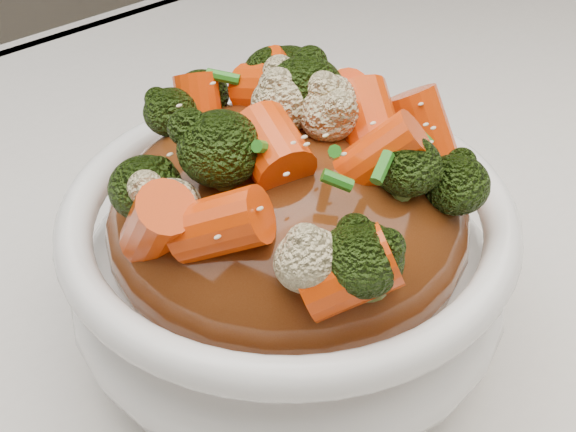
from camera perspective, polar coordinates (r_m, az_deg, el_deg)
tablecloth at (r=0.44m, az=3.31°, el=-8.99°), size 1.20×0.80×0.04m
bowl at (r=0.39m, az=0.00°, el=-3.63°), size 0.26×0.26×0.08m
sauce_base at (r=0.37m, az=0.00°, el=-0.35°), size 0.20×0.20×0.09m
carrots at (r=0.34m, az=0.00°, el=7.70°), size 0.20×0.20×0.05m
broccoli at (r=0.34m, az=0.00°, el=7.56°), size 0.20×0.20×0.04m
cauliflower at (r=0.34m, az=0.00°, el=7.27°), size 0.20×0.20×0.04m
scallions at (r=0.34m, az=0.00°, el=7.84°), size 0.15×0.15×0.02m
sesame_seeds at (r=0.34m, az=0.00°, el=7.84°), size 0.18×0.18×0.01m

